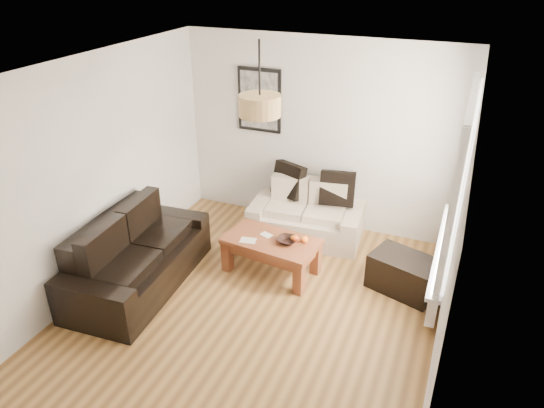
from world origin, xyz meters
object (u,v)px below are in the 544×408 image
at_px(loveseat_cream, 306,212).
at_px(sofa_leather, 137,254).
at_px(coffee_table, 271,255).
at_px(ottoman, 404,274).

height_order(loveseat_cream, sofa_leather, sofa_leather).
xyz_separation_m(loveseat_cream, coffee_table, (-0.11, -0.96, -0.14)).
height_order(coffee_table, ottoman, coffee_table).
bearing_deg(sofa_leather, loveseat_cream, -42.96).
relative_size(loveseat_cream, coffee_table, 1.33).
relative_size(loveseat_cream, ottoman, 1.98).
relative_size(sofa_leather, ottoman, 2.56).
distance_m(loveseat_cream, sofa_leather, 2.29).
bearing_deg(loveseat_cream, sofa_leather, -134.10).
distance_m(loveseat_cream, ottoman, 1.61).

